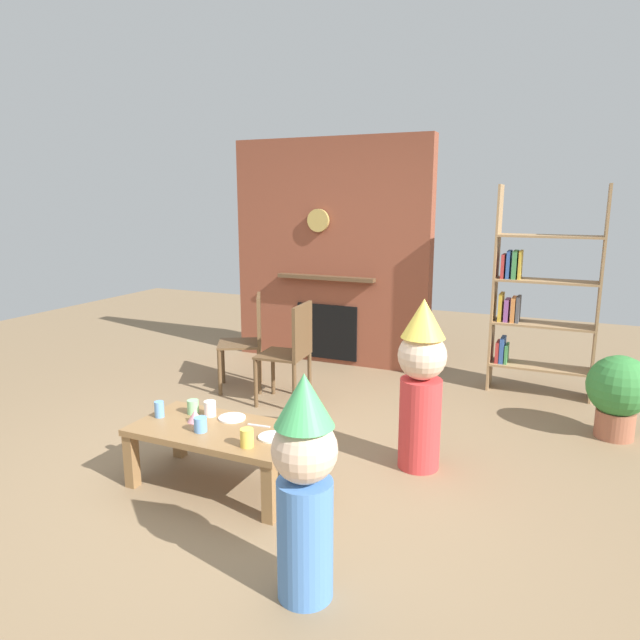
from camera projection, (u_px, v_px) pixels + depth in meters
name	position (u px, v px, depth m)	size (l,w,h in m)	color
ground_plane	(275.00, 472.00, 3.77)	(12.00, 12.00, 0.00)	#846B4C
brick_fireplace_feature	(331.00, 254.00, 6.12)	(2.20, 0.28, 2.40)	brown
bookshelf	(534.00, 299.00, 5.17)	(0.90, 0.28, 1.90)	#9E7A51
coffee_table	(218.00, 437.00, 3.53)	(1.07, 0.56, 0.39)	olive
paper_cup_near_left	(193.00, 407.00, 3.74)	(0.08, 0.08, 0.09)	#8CD18C
paper_cup_near_right	(159.00, 409.00, 3.68)	(0.06, 0.06, 0.10)	#669EE0
paper_cup_center	(200.00, 424.00, 3.45)	(0.08, 0.08, 0.09)	#669EE0
paper_cup_far_left	(210.00, 409.00, 3.70)	(0.08, 0.08, 0.10)	silver
paper_cup_far_right	(247.00, 438.00, 3.24)	(0.08, 0.08, 0.11)	#F2CC4C
paper_plate_front	(273.00, 437.00, 3.37)	(0.17, 0.17, 0.01)	white
paper_plate_rear	(232.00, 418.00, 3.66)	(0.17, 0.17, 0.01)	white
birthday_cake_slice	(195.00, 416.00, 3.61)	(0.10, 0.10, 0.08)	pink
table_fork	(259.00, 426.00, 3.54)	(0.15, 0.02, 0.01)	silver
child_with_cone_hat	(305.00, 482.00, 2.49)	(0.29, 0.29, 1.06)	#4C7FC6
child_in_pink	(421.00, 380.00, 3.72)	(0.32, 0.32, 1.15)	#D13838
dining_chair_left	(249.00, 336.00, 5.34)	(0.54, 0.54, 0.90)	brown
dining_chair_middle	(293.00, 348.00, 4.92)	(0.43, 0.43, 0.90)	brown
potted_plant_tall	(618.00, 391.00, 4.25)	(0.46, 0.46, 0.64)	#9E5B42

